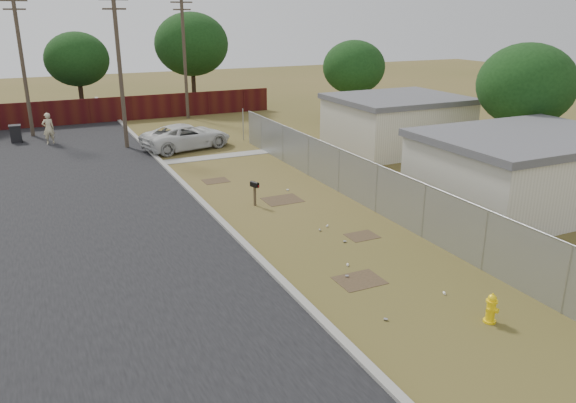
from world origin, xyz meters
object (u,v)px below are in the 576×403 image
pickup_truck (186,136)px  trash_bin (16,134)px  fire_hydrant (491,309)px  pedestrian (48,128)px  mailbox (255,187)px

pickup_truck → trash_bin: size_ratio=4.91×
fire_hydrant → pedestrian: (-9.14, 27.54, 0.57)m
fire_hydrant → mailbox: (-2.06, 11.35, 0.44)m
mailbox → pickup_truck: 11.35m
fire_hydrant → trash_bin: bearing=110.8°
mailbox → pedestrian: pedestrian is taller
fire_hydrant → pickup_truck: (-1.83, 22.69, 0.35)m
mailbox → trash_bin: trash_bin is taller
fire_hydrant → trash_bin: size_ratio=0.78×
mailbox → trash_bin: size_ratio=0.97×
pedestrian → trash_bin: pedestrian is taller
pickup_truck → pedestrian: (-7.31, 4.85, 0.23)m
pickup_truck → pedestrian: bearing=42.5°
fire_hydrant → trash_bin: (-11.00, 28.92, 0.16)m
fire_hydrant → pickup_truck: pickup_truck is taller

